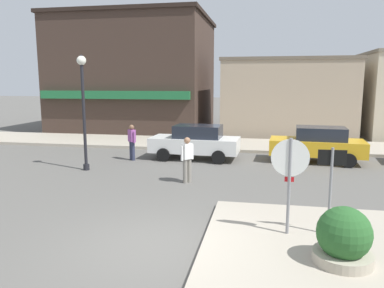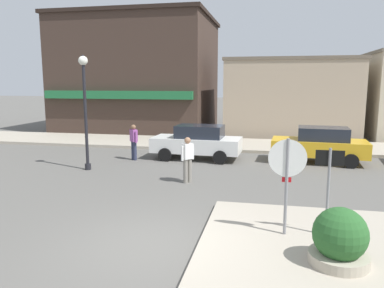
# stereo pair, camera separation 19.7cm
# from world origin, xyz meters

# --- Properties ---
(ground_plane) EXTENTS (160.00, 160.00, 0.00)m
(ground_plane) POSITION_xyz_m (0.00, 0.00, 0.00)
(ground_plane) COLOR #5B5954
(sidewalk_corner) EXTENTS (6.40, 4.80, 0.15)m
(sidewalk_corner) POSITION_xyz_m (4.26, 0.50, 0.07)
(sidewalk_corner) COLOR #A89E8C
(sidewalk_corner) RESTS_ON ground
(kerb_far) EXTENTS (80.00, 4.00, 0.15)m
(kerb_far) POSITION_xyz_m (0.00, 13.21, 0.07)
(kerb_far) COLOR #A89E8C
(kerb_far) RESTS_ON ground
(stop_sign) EXTENTS (0.82, 0.07, 2.30)m
(stop_sign) POSITION_xyz_m (2.84, 0.90, 1.52)
(stop_sign) COLOR gray
(stop_sign) RESTS_ON ground
(one_way_sign) EXTENTS (0.60, 0.06, 2.10)m
(one_way_sign) POSITION_xyz_m (3.73, 1.03, 1.33)
(one_way_sign) COLOR gray
(one_way_sign) RESTS_ON ground
(planter) EXTENTS (1.10, 1.10, 1.23)m
(planter) POSITION_xyz_m (3.78, -0.32, 0.56)
(planter) COLOR #ADA38E
(planter) RESTS_ON ground
(lamp_post) EXTENTS (0.36, 0.36, 4.54)m
(lamp_post) POSITION_xyz_m (-4.68, 6.33, 2.96)
(lamp_post) COLOR black
(lamp_post) RESTS_ON ground
(parked_car_nearest) EXTENTS (4.07, 2.02, 1.56)m
(parked_car_nearest) POSITION_xyz_m (-0.75, 9.31, 0.81)
(parked_car_nearest) COLOR white
(parked_car_nearest) RESTS_ON ground
(parked_car_second) EXTENTS (4.11, 2.10, 1.56)m
(parked_car_second) POSITION_xyz_m (4.63, 9.65, 0.81)
(parked_car_second) COLOR gold
(parked_car_second) RESTS_ON ground
(pedestrian_crossing_near) EXTENTS (0.47, 0.44, 1.61)m
(pedestrian_crossing_near) POSITION_xyz_m (-3.52, 8.53, 0.87)
(pedestrian_crossing_near) COLOR #2D334C
(pedestrian_crossing_near) RESTS_ON ground
(pedestrian_crossing_far) EXTENTS (0.42, 0.48, 1.61)m
(pedestrian_crossing_far) POSITION_xyz_m (-0.31, 5.22, 0.87)
(pedestrian_crossing_far) COLOR gray
(pedestrian_crossing_far) RESTS_ON ground
(building_corner_shop) EXTENTS (10.68, 9.27, 8.11)m
(building_corner_shop) POSITION_xyz_m (-7.07, 19.59, 4.06)
(building_corner_shop) COLOR #3D2D26
(building_corner_shop) RESTS_ON ground
(building_storefront_left_near) EXTENTS (8.43, 5.70, 5.00)m
(building_storefront_left_near) POSITION_xyz_m (3.72, 18.67, 2.51)
(building_storefront_left_near) COLOR tan
(building_storefront_left_near) RESTS_ON ground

